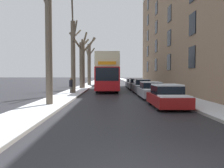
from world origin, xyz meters
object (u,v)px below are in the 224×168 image
Objects in this scene: parked_car_4 at (131,83)px; oncoming_van at (103,78)px; pedestrian_left_sidewalk at (71,85)px; bare_tree_left_0 at (48,32)px; bare_tree_left_2 at (82,61)px; bare_tree_left_3 at (89,64)px; parked_car_3 at (136,85)px; parked_car_2 at (142,87)px; double_decker_bus at (108,71)px; parked_car_0 at (167,97)px; bare_tree_left_1 at (73,54)px; parked_car_1 at (151,91)px.

parked_car_4 is 7.04m from oncoming_van.
oncoming_van is 3.27× the size of pedestrian_left_sidewalk.
bare_tree_left_0 is 2.47× the size of parked_car_4.
pedestrian_left_sidewalk is at bearing -90.93° from bare_tree_left_2.
parked_car_3 is (7.02, -10.13, -3.25)m from bare_tree_left_3.
parked_car_2 is 0.77× the size of oncoming_van.
bare_tree_left_0 is 13.99m from double_decker_bus.
oncoming_van reaches higher than parked_car_0.
pedestrian_left_sidewalk is (-7.32, 8.79, 0.26)m from parked_car_0.
parked_car_3 is 9.95m from pedestrian_left_sidewalk.
bare_tree_left_1 is at bearing -170.12° from parked_car_2.
oncoming_van reaches higher than parked_car_1.
bare_tree_left_1 reaches higher than parked_car_4.
oncoming_van is (2.40, 0.71, -2.63)m from bare_tree_left_3.
bare_tree_left_0 is 26.25m from oncoming_van.
parked_car_0 is (7.09, -8.94, -3.37)m from bare_tree_left_1.
oncoming_van is (-4.62, 16.18, 0.63)m from parked_car_2.
bare_tree_left_0 is at bearing -104.68° from double_decker_bus.
parked_car_4 is 14.32m from pedestrian_left_sidewalk.
bare_tree_left_3 is 9.00m from parked_car_4.
parked_car_2 is at bearing -74.08° from oncoming_van.
parked_car_1 is (7.09, -3.85, -3.37)m from bare_tree_left_1.
parked_car_3 is (7.19, -1.59, -3.11)m from bare_tree_left_2.
parked_car_3 is at bearing 64.47° from bare_tree_left_0.
parked_car_1 is 1.03× the size of parked_car_3.
pedestrian_left_sidewalk is (-3.63, -5.02, -1.53)m from double_decker_bus.
bare_tree_left_0 is 1.06× the size of bare_tree_left_1.
parked_car_4 is (-0.00, 16.01, -0.01)m from parked_car_1.
bare_tree_left_2 is 10.46m from parked_car_2.
parked_car_2 is 1.02× the size of parked_car_3.
bare_tree_left_0 reaches higher than bare_tree_left_3.
double_decker_bus is (3.49, -3.30, -1.36)m from bare_tree_left_2.
bare_tree_left_3 reaches higher than parked_car_3.
oncoming_van reaches higher than pedestrian_left_sidewalk.
parked_car_2 is at bearing -43.96° from bare_tree_left_2.
pedestrian_left_sidewalk is at bearing 153.18° from parked_car_1.
bare_tree_left_2 reaches higher than double_decker_bus.
double_decker_bus is at bearing 104.98° from parked_car_0.
parked_car_4 is at bearing 90.00° from parked_car_1.
parked_car_2 is at bearing 9.88° from bare_tree_left_1.
bare_tree_left_3 is at bearing 114.40° from parked_car_2.
bare_tree_left_0 is at bearing 176.51° from parked_car_0.
double_decker_bus is at bearing 135.48° from parked_car_2.
parked_car_0 is at bearing -51.58° from bare_tree_left_1.
bare_tree_left_2 reaches higher than parked_car_2.
bare_tree_left_2 is 8.55m from bare_tree_left_3.
parked_car_0 is 0.73× the size of oncoming_van.
parked_car_1 is 10.43m from parked_car_3.
bare_tree_left_1 is 2.36× the size of parked_car_0.
pedestrian_left_sidewalk is (-7.32, -6.73, 0.22)m from parked_car_3.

